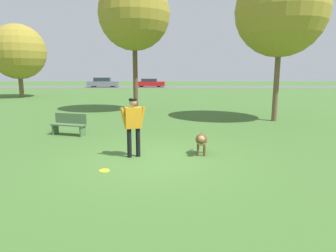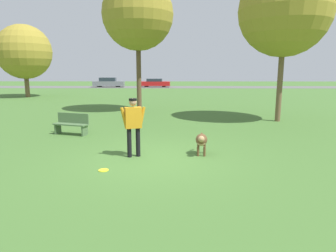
% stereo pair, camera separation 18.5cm
% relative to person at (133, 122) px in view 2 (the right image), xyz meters
% --- Properties ---
extents(ground_plane, '(120.00, 120.00, 0.00)m').
position_rel_person_xyz_m(ground_plane, '(0.52, -0.23, -1.03)').
color(ground_plane, '#426B2D').
extents(far_road_strip, '(120.00, 6.00, 0.01)m').
position_rel_person_xyz_m(far_road_strip, '(0.52, 36.57, -1.03)').
color(far_road_strip, '#5B5B59').
rests_on(far_road_strip, ground_plane).
extents(person, '(0.73, 0.36, 1.72)m').
position_rel_person_xyz_m(person, '(0.00, 0.00, 0.00)').
color(person, black).
rests_on(person, ground_plane).
extents(dog, '(0.41, 0.93, 0.65)m').
position_rel_person_xyz_m(dog, '(2.01, 0.21, -0.59)').
color(dog, brown).
rests_on(dog, ground_plane).
extents(frisbee, '(0.26, 0.26, 0.02)m').
position_rel_person_xyz_m(frisbee, '(-0.62, -1.26, -1.02)').
color(frisbee, yellow).
rests_on(frisbee, ground_plane).
extents(tree_far_left, '(4.95, 4.95, 6.64)m').
position_rel_person_xyz_m(tree_far_left, '(-12.57, 19.59, 3.12)').
color(tree_far_left, brown).
rests_on(tree_far_left, ground_plane).
extents(tree_near_right, '(4.32, 4.32, 7.44)m').
position_rel_person_xyz_m(tree_near_right, '(6.39, 6.35, 4.23)').
color(tree_near_right, brown).
rests_on(tree_near_right, ground_plane).
extents(tree_mid_center, '(4.15, 4.15, 7.79)m').
position_rel_person_xyz_m(tree_mid_center, '(-0.91, 9.72, 4.66)').
color(tree_mid_center, brown).
rests_on(tree_mid_center, ground_plane).
extents(parked_car_grey, '(4.65, 2.03, 1.42)m').
position_rel_person_xyz_m(parked_car_grey, '(-8.48, 36.47, -0.34)').
color(parked_car_grey, slate).
rests_on(parked_car_grey, ground_plane).
extents(parked_car_red, '(4.40, 1.87, 1.26)m').
position_rel_person_xyz_m(parked_car_red, '(-1.50, 36.66, -0.41)').
color(parked_car_red, red).
rests_on(parked_car_red, ground_plane).
extents(park_bench, '(1.46, 0.79, 0.84)m').
position_rel_person_xyz_m(park_bench, '(-2.86, 3.07, -0.58)').
color(park_bench, '#4C6B42').
rests_on(park_bench, ground_plane).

